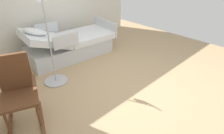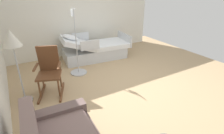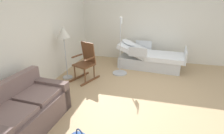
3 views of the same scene
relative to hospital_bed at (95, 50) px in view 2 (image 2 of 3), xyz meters
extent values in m
plane|color=tan|center=(-1.90, 0.05, -0.29)|extent=(6.57, 6.57, 0.00)
cube|color=silver|center=(0.78, 0.05, 1.06)|extent=(0.10, 5.19, 2.70)
cube|color=silver|center=(0.00, 0.00, -0.12)|extent=(1.06, 2.01, 0.35)
cube|color=white|center=(-0.05, -0.47, 0.13)|extent=(1.02, 1.24, 0.14)
cube|color=white|center=(0.05, 0.55, 0.28)|extent=(1.00, 1.02, 0.45)
ellipsoid|color=white|center=(0.07, 0.73, 0.49)|extent=(0.39, 0.53, 0.29)
cube|color=silver|center=(-0.47, 0.36, 0.34)|extent=(0.09, 0.56, 0.28)
cube|color=silver|center=(0.53, 0.26, 0.34)|extent=(0.09, 0.56, 0.28)
cube|color=silver|center=(-0.11, -1.06, 0.24)|extent=(0.95, 0.14, 0.36)
cylinder|color=black|center=(-0.28, 0.83, -0.24)|extent=(0.10, 0.10, 0.10)
cylinder|color=black|center=(0.44, 0.76, -0.24)|extent=(0.10, 0.10, 0.10)
cylinder|color=black|center=(-0.44, -0.76, -0.24)|extent=(0.10, 0.10, 0.10)
cylinder|color=black|center=(0.28, -0.83, -0.24)|extent=(0.10, 0.10, 0.10)
cube|color=#7F6660|center=(-3.16, 1.89, 0.20)|extent=(0.70, 0.68, 0.10)
cube|color=#68534F|center=(-2.81, 1.91, 0.01)|extent=(0.22, 0.86, 0.60)
cube|color=brown|center=(-1.34, 1.92, -0.27)|extent=(0.72, 0.31, 0.05)
cube|color=brown|center=(-1.50, 1.52, -0.27)|extent=(0.72, 0.31, 0.05)
cylinder|color=brown|center=(-1.66, 1.60, -0.04)|extent=(0.04, 0.04, 0.40)
cylinder|color=brown|center=(-1.52, 1.96, -0.04)|extent=(0.04, 0.04, 0.40)
cylinder|color=brown|center=(-1.32, 1.47, -0.04)|extent=(0.04, 0.04, 0.40)
cylinder|color=brown|center=(-1.18, 1.83, -0.04)|extent=(0.04, 0.04, 0.40)
cube|color=brown|center=(-1.42, 1.72, 0.16)|extent=(0.60, 0.61, 0.04)
cube|color=brown|center=(-1.23, 1.64, 0.46)|extent=(0.27, 0.45, 0.60)
cube|color=brown|center=(-1.52, 1.51, 0.38)|extent=(0.38, 0.18, 0.03)
cube|color=brown|center=(-1.35, 1.94, 0.38)|extent=(0.38, 0.18, 0.03)
cylinder|color=#B2B5BA|center=(-1.42, 2.25, -0.28)|extent=(0.28, 0.28, 0.03)
cylinder|color=#B2B5BA|center=(-1.42, 2.25, 0.31)|extent=(0.03, 0.03, 1.15)
cone|color=beige|center=(-1.42, 2.25, 1.04)|extent=(0.34, 0.34, 0.30)
cylinder|color=#B2B5BA|center=(-0.75, 0.85, -0.28)|extent=(0.44, 0.44, 0.03)
cylinder|color=#B2B5BA|center=(-0.75, 0.85, 0.56)|extent=(0.02, 0.02, 1.65)
cube|color=#B2B5BA|center=(-0.75, 0.85, 1.39)|extent=(0.28, 0.02, 0.02)
cube|color=white|center=(-0.63, 0.85, 1.28)|extent=(0.09, 0.04, 0.16)
camera|label=1|loc=(-3.74, 2.24, 1.81)|focal=30.76mm
camera|label=2|loc=(-4.96, 2.24, 1.88)|focal=28.52mm
camera|label=3|loc=(-5.62, -0.13, 1.87)|focal=28.20mm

